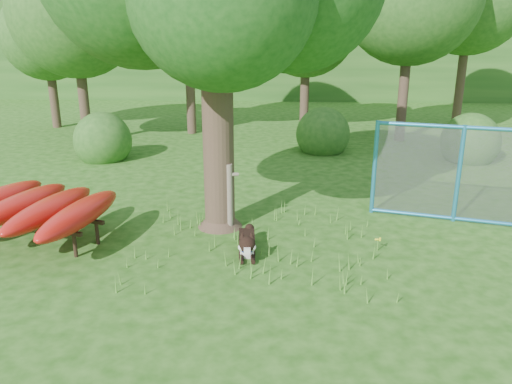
{
  "coord_description": "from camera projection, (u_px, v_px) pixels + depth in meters",
  "views": [
    {
      "loc": [
        0.71,
        -7.64,
        3.81
      ],
      "look_at": [
        0.2,
        1.2,
        1.0
      ],
      "focal_mm": 35.0,
      "sensor_mm": 36.0,
      "label": 1
    }
  ],
  "objects": [
    {
      "name": "shrub_left",
      "position": [
        105.0,
        159.0,
        15.87
      ],
      "size": [
        1.8,
        1.8,
        1.8
      ],
      "primitive_type": "sphere",
      "color": "#25561C",
      "rests_on": "ground"
    },
    {
      "name": "bg_tree_c",
      "position": [
        306.0,
        26.0,
        19.5
      ],
      "size": [
        4.0,
        4.0,
        6.12
      ],
      "color": "#3C2B20",
      "rests_on": "ground"
    },
    {
      "name": "bg_tree_a",
      "position": [
        75.0,
        13.0,
        16.97
      ],
      "size": [
        4.4,
        4.4,
        6.7
      ],
      "color": "#3C2B20",
      "rests_on": "ground"
    },
    {
      "name": "bg_tree_f",
      "position": [
        46.0,
        36.0,
        20.19
      ],
      "size": [
        3.6,
        3.6,
        5.55
      ],
      "color": "#3C2B20",
      "rests_on": "ground"
    },
    {
      "name": "shrub_right",
      "position": [
        468.0,
        161.0,
        15.71
      ],
      "size": [
        1.8,
        1.8,
        1.8
      ],
      "primitive_type": "sphere",
      "color": "#25561C",
      "rests_on": "ground"
    },
    {
      "name": "wooded_hillside",
      "position": [
        276.0,
        46.0,
        34.19
      ],
      "size": [
        80.0,
        12.0,
        6.0
      ],
      "primitive_type": "cube",
      "color": "#25561C",
      "rests_on": "ground"
    },
    {
      "name": "kayak_rack",
      "position": [
        35.0,
        207.0,
        9.39
      ],
      "size": [
        3.09,
        3.33,
        0.9
      ],
      "rotation": [
        0.0,
        0.0,
        -0.32
      ],
      "color": "black",
      "rests_on": "ground"
    },
    {
      "name": "wildflower_clump",
      "position": [
        378.0,
        240.0,
        9.12
      ],
      "size": [
        0.12,
        0.1,
        0.25
      ],
      "rotation": [
        0.0,
        0.0,
        0.14
      ],
      "color": "#549330",
      "rests_on": "ground"
    },
    {
      "name": "ground",
      "position": [
        240.0,
        269.0,
        8.46
      ],
      "size": [
        80.0,
        80.0,
        0.0
      ],
      "primitive_type": "plane",
      "color": "#1B4C0F",
      "rests_on": "ground"
    },
    {
      "name": "shrub_mid",
      "position": [
        322.0,
        152.0,
        16.91
      ],
      "size": [
        1.8,
        1.8,
        1.8
      ],
      "primitive_type": "sphere",
      "color": "#25561C",
      "rests_on": "ground"
    },
    {
      "name": "husky_dog",
      "position": [
        247.0,
        244.0,
        9.0
      ],
      "size": [
        0.38,
        1.28,
        0.57
      ],
      "rotation": [
        0.0,
        0.0,
        0.08
      ],
      "color": "black",
      "rests_on": "ground"
    },
    {
      "name": "wooden_post",
      "position": [
        229.0,
        196.0,
        9.93
      ],
      "size": [
        0.38,
        0.15,
        1.38
      ],
      "rotation": [
        0.0,
        0.0,
        0.21
      ],
      "color": "#6B5F50",
      "rests_on": "ground"
    },
    {
      "name": "fence_section",
      "position": [
        459.0,
        174.0,
        10.34
      ],
      "size": [
        3.42,
        1.02,
        3.43
      ],
      "rotation": [
        0.0,
        0.0,
        -0.27
      ],
      "color": "#2989C2",
      "rests_on": "ground"
    }
  ]
}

